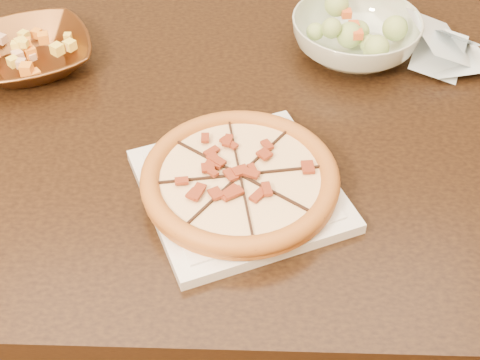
{
  "coord_description": "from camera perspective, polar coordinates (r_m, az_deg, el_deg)",
  "views": [
    {
      "loc": [
        -0.1,
        -0.93,
        1.46
      ],
      "look_at": [
        -0.05,
        -0.24,
        0.78
      ],
      "focal_mm": 50.0,
      "sensor_mm": 36.0,
      "label": 1
    }
  ],
  "objects": [
    {
      "name": "salad_bowl",
      "position": [
        1.27,
        9.81,
        12.0
      ],
      "size": [
        0.29,
        0.29,
        0.07
      ],
      "primitive_type": "imported",
      "rotation": [
        0.0,
        0.0,
        0.26
      ],
      "color": "silver",
      "rests_on": "dining_table"
    },
    {
      "name": "cling_film",
      "position": [
        1.3,
        17.31,
        10.71
      ],
      "size": [
        0.21,
        0.19,
        0.05
      ],
      "primitive_type": null,
      "rotation": [
        0.0,
        0.0,
        -0.35
      ],
      "color": "silver",
      "rests_on": "dining_table"
    },
    {
      "name": "mixed_dish",
      "position": [
        1.26,
        -17.94,
        11.67
      ],
      "size": [
        0.1,
        0.11,
        0.03
      ],
      "color": "tan",
      "rests_on": "bronze_bowl"
    },
    {
      "name": "salad",
      "position": [
        1.24,
        10.12,
        14.09
      ],
      "size": [
        0.09,
        0.12,
        0.04
      ],
      "color": "#9BB570",
      "rests_on": "salad_bowl"
    },
    {
      "name": "plate",
      "position": [
        0.98,
        -0.0,
        -0.81
      ],
      "size": [
        0.34,
        0.34,
        0.02
      ],
      "color": "silver",
      "rests_on": "dining_table"
    },
    {
      "name": "floor",
      "position": [
        1.75,
        1.35,
        -12.79
      ],
      "size": [
        4.0,
        4.0,
        0.02
      ],
      "primitive_type": "cube",
      "color": "#592C15",
      "rests_on": "ground"
    },
    {
      "name": "pizza",
      "position": [
        0.97,
        -0.0,
        0.17
      ],
      "size": [
        0.29,
        0.29,
        0.03
      ],
      "color": "#AF6429",
      "rests_on": "plate"
    },
    {
      "name": "dining_table",
      "position": [
        1.19,
        -6.63,
        0.87
      ],
      "size": [
        1.39,
        0.96,
        0.75
      ],
      "color": "black",
      "rests_on": "floor"
    },
    {
      "name": "bronze_bowl",
      "position": [
        1.28,
        -17.49,
        10.16
      ],
      "size": [
        0.28,
        0.28,
        0.05
      ],
      "primitive_type": "imported",
      "rotation": [
        0.0,
        0.0,
        0.34
      ],
      "color": "brown",
      "rests_on": "dining_table"
    }
  ]
}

